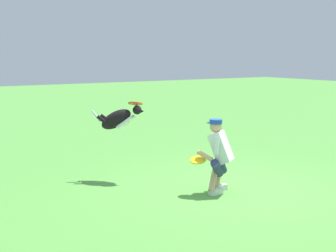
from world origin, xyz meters
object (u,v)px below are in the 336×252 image
(dog, at_px, (118,119))
(frisbee_held, at_px, (198,160))
(frisbee_flying, at_px, (135,103))
(person, at_px, (219,154))

(dog, bearing_deg, frisbee_held, -22.18)
(frisbee_flying, height_order, frisbee_held, frisbee_flying)
(person, height_order, dog, dog)
(frisbee_flying, bearing_deg, dog, -32.19)
(person, distance_m, frisbee_held, 0.40)
(person, relative_size, frisbee_flying, 4.68)
(frisbee_flying, bearing_deg, person, 117.78)
(frisbee_flying, distance_m, frisbee_held, 1.73)
(person, height_order, frisbee_flying, frisbee_flying)
(person, distance_m, frisbee_flying, 1.90)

